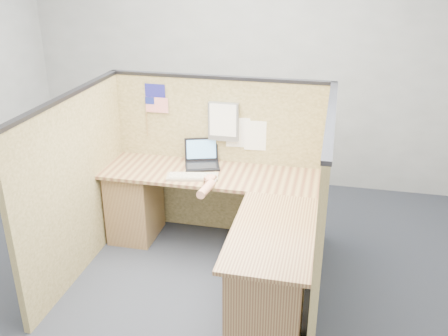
% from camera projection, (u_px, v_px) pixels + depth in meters
% --- Properties ---
extents(floor, '(5.00, 5.00, 0.00)m').
position_uv_depth(floor, '(192.00, 286.00, 4.11)').
color(floor, '#222630').
rests_on(floor, ground).
extents(wall_back, '(5.00, 0.00, 5.00)m').
position_uv_depth(wall_back, '(245.00, 63.00, 5.57)').
color(wall_back, gray).
rests_on(wall_back, floor).
extents(cubicle_partitions, '(2.06, 1.83, 1.53)m').
position_uv_depth(cubicle_partitions, '(204.00, 180.00, 4.19)').
color(cubicle_partitions, brown).
rests_on(cubicle_partitions, floor).
extents(l_desk, '(1.95, 1.75, 0.73)m').
position_uv_depth(l_desk, '(221.00, 230.00, 4.17)').
color(l_desk, brown).
rests_on(l_desk, floor).
extents(laptop, '(0.37, 0.38, 0.22)m').
position_uv_depth(laptop, '(204.00, 159.00, 4.58)').
color(laptop, black).
rests_on(laptop, l_desk).
extents(keyboard, '(0.47, 0.24, 0.03)m').
position_uv_depth(keyboard, '(192.00, 177.00, 4.32)').
color(keyboard, gray).
rests_on(keyboard, l_desk).
extents(mouse, '(0.12, 0.08, 0.04)m').
position_uv_depth(mouse, '(210.00, 180.00, 4.23)').
color(mouse, silver).
rests_on(mouse, l_desk).
extents(hand_forearm, '(0.11, 0.38, 0.08)m').
position_uv_depth(hand_forearm, '(208.00, 185.00, 4.10)').
color(hand_forearm, tan).
rests_on(hand_forearm, l_desk).
extents(blue_poster, '(0.20, 0.01, 0.26)m').
position_uv_depth(blue_poster, '(155.00, 98.00, 4.59)').
color(blue_poster, navy).
rests_on(blue_poster, cubicle_partitions).
extents(american_flag, '(0.22, 0.01, 0.38)m').
position_uv_depth(american_flag, '(154.00, 106.00, 4.61)').
color(american_flag, olive).
rests_on(american_flag, cubicle_partitions).
extents(file_holder, '(0.28, 0.05, 0.35)m').
position_uv_depth(file_holder, '(223.00, 122.00, 4.50)').
color(file_holder, slate).
rests_on(file_holder, cubicle_partitions).
extents(paper_left, '(0.22, 0.02, 0.28)m').
position_uv_depth(paper_left, '(238.00, 133.00, 4.53)').
color(paper_left, white).
rests_on(paper_left, cubicle_partitions).
extents(paper_right, '(0.22, 0.02, 0.28)m').
position_uv_depth(paper_right, '(256.00, 136.00, 4.51)').
color(paper_right, white).
rests_on(paper_right, cubicle_partitions).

